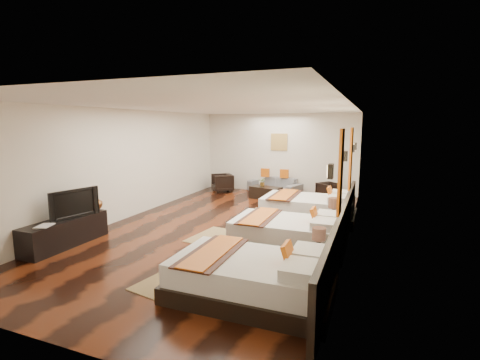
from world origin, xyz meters
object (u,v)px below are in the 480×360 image
at_px(bed_near, 253,277).
at_px(sofa, 274,185).
at_px(armchair_left, 222,183).
at_px(armchair_right, 328,191).
at_px(tv_console, 65,232).
at_px(figurine, 95,202).
at_px(tv, 72,203).
at_px(bed_far, 309,208).
at_px(bed_mid, 289,233).
at_px(nightstand_b, 333,224).
at_px(table_plant, 263,182).
at_px(book, 38,226).
at_px(coffee_table, 266,193).
at_px(nightstand_a, 318,259).

height_order(bed_near, sofa, bed_near).
height_order(armchair_left, armchair_right, armchair_left).
bearing_deg(armchair_right, tv_console, -174.40).
bearing_deg(figurine, armchair_left, 83.94).
bearing_deg(tv, bed_far, -36.12).
bearing_deg(bed_mid, figurine, -170.12).
height_order(bed_near, bed_far, bed_far).
xyz_separation_m(figurine, sofa, (2.43, 5.94, -0.44)).
relative_size(nightstand_b, figurine, 2.55).
bearing_deg(tv, sofa, -6.58).
height_order(figurine, sofa, figurine).
height_order(bed_far, table_plant, bed_far).
xyz_separation_m(tv_console, figurine, (0.00, 0.82, 0.45)).
height_order(nightstand_b, table_plant, nightstand_b).
distance_m(bed_far, armchair_right, 2.65).
xyz_separation_m(book, armchair_left, (0.59, 6.93, -0.24)).
relative_size(armchair_right, table_plant, 2.14).
distance_m(tv_console, coffee_table, 6.22).
xyz_separation_m(nightstand_a, coffee_table, (-2.51, 5.31, -0.08)).
distance_m(bed_near, armchair_right, 6.99).
bearing_deg(armchair_left, book, -42.79).
height_order(nightstand_a, sofa, nightstand_a).
xyz_separation_m(bed_far, armchair_right, (0.16, 2.64, -0.03)).
bearing_deg(bed_mid, table_plant, 114.11).
bearing_deg(figurine, nightstand_b, 18.35).
bearing_deg(bed_mid, armchair_left, 126.95).
bearing_deg(bed_far, bed_mid, -90.04).
relative_size(bed_far, tv, 2.30).
relative_size(nightstand_a, nightstand_b, 0.92).
distance_m(bed_near, bed_mid, 2.17).
height_order(bed_mid, bed_far, bed_far).
bearing_deg(nightstand_b, book, -148.39).
height_order(nightstand_b, book, nightstand_b).
bearing_deg(table_plant, coffee_table, -29.00).
height_order(book, coffee_table, book).
xyz_separation_m(tv, sofa, (2.38, 6.59, -0.56)).
height_order(nightstand_b, tv, tv).
bearing_deg(book, armchair_right, 57.91).
relative_size(bed_mid, book, 6.77).
height_order(tv, book, tv).
bearing_deg(nightstand_a, armchair_left, 126.26).
bearing_deg(nightstand_b, coffee_table, 127.59).
distance_m(bed_mid, sofa, 5.50).
distance_m(bed_near, figurine, 4.46).
distance_m(book, coffee_table, 6.77).
bearing_deg(figurine, bed_mid, 9.88).
bearing_deg(nightstand_b, nightstand_a, -90.00).
xyz_separation_m(armchair_left, coffee_table, (1.85, -0.63, -0.12)).
bearing_deg(tv_console, coffee_table, 66.97).
height_order(nightstand_a, book, nightstand_a).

